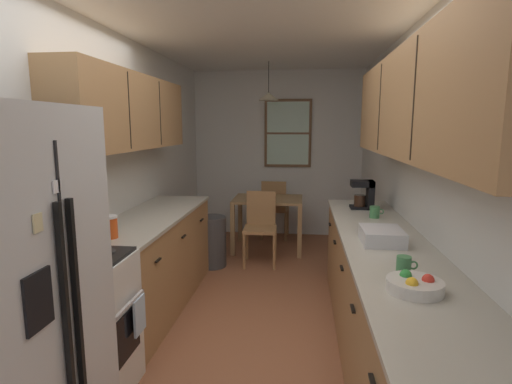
# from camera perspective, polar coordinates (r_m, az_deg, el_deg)

# --- Properties ---
(ground_plane) EXTENTS (12.00, 12.00, 0.00)m
(ground_plane) POSITION_cam_1_polar(r_m,az_deg,el_deg) (4.06, 0.49, -15.54)
(ground_plane) COLOR #995B3D
(wall_left) EXTENTS (0.10, 9.00, 2.55)m
(wall_left) POSITION_cam_1_polar(r_m,az_deg,el_deg) (4.08, -18.70, 2.73)
(wall_left) COLOR silver
(wall_left) RESTS_ON ground
(wall_right) EXTENTS (0.10, 9.00, 2.55)m
(wall_right) POSITION_cam_1_polar(r_m,az_deg,el_deg) (3.81, 21.15, 2.16)
(wall_right) COLOR silver
(wall_right) RESTS_ON ground
(wall_back) EXTENTS (4.40, 0.10, 2.55)m
(wall_back) POSITION_cam_1_polar(r_m,az_deg,el_deg) (6.34, 3.09, 5.41)
(wall_back) COLOR silver
(wall_back) RESTS_ON ground
(ceiling_slab) EXTENTS (4.40, 9.00, 0.08)m
(ceiling_slab) POSITION_cam_1_polar(r_m,az_deg,el_deg) (3.79, 0.55, 22.77)
(ceiling_slab) COLOR white
(stove_range) EXTENTS (0.66, 0.60, 1.10)m
(stove_range) POSITION_cam_1_polar(r_m,az_deg,el_deg) (2.86, -24.29, -17.17)
(stove_range) COLOR white
(stove_range) RESTS_ON ground
(microwave_over_range) EXTENTS (0.39, 0.59, 0.33)m
(microwave_over_range) POSITION_cam_1_polar(r_m,az_deg,el_deg) (2.65, -28.15, 6.99)
(microwave_over_range) COLOR black
(counter_left) EXTENTS (0.64, 2.03, 0.90)m
(counter_left) POSITION_cam_1_polar(r_m,az_deg,el_deg) (3.97, -14.50, -9.48)
(counter_left) COLOR #A87A4C
(counter_left) RESTS_ON ground
(upper_cabinets_left) EXTENTS (0.33, 2.11, 0.65)m
(upper_cabinets_left) POSITION_cam_1_polar(r_m,az_deg,el_deg) (3.77, -17.67, 10.77)
(upper_cabinets_left) COLOR #A87A4C
(counter_right) EXTENTS (0.64, 3.30, 0.90)m
(counter_right) POSITION_cam_1_polar(r_m,az_deg,el_deg) (3.14, 17.79, -14.76)
(counter_right) COLOR #A87A4C
(counter_right) RESTS_ON ground
(upper_cabinets_right) EXTENTS (0.33, 2.98, 0.71)m
(upper_cabinets_right) POSITION_cam_1_polar(r_m,az_deg,el_deg) (2.87, 22.22, 11.54)
(upper_cabinets_right) COLOR #A87A4C
(dining_table) EXTENTS (0.94, 0.70, 0.73)m
(dining_table) POSITION_cam_1_polar(r_m,az_deg,el_deg) (5.54, 1.72, -2.13)
(dining_table) COLOR #A87F51
(dining_table) RESTS_ON ground
(dining_chair_near) EXTENTS (0.41, 0.41, 0.90)m
(dining_chair_near) POSITION_cam_1_polar(r_m,az_deg,el_deg) (5.03, 0.64, -4.58)
(dining_chair_near) COLOR #A87A4C
(dining_chair_near) RESTS_ON ground
(dining_chair_far) EXTENTS (0.42, 0.42, 0.90)m
(dining_chair_far) POSITION_cam_1_polar(r_m,az_deg,el_deg) (6.11, 2.64, -2.08)
(dining_chair_far) COLOR #A87A4C
(dining_chair_far) RESTS_ON ground
(pendant_light) EXTENTS (0.27, 0.27, 0.50)m
(pendant_light) POSITION_cam_1_polar(r_m,az_deg,el_deg) (5.45, 1.80, 13.47)
(pendant_light) COLOR black
(back_window) EXTENTS (0.72, 0.05, 1.04)m
(back_window) POSITION_cam_1_polar(r_m,az_deg,el_deg) (6.25, 4.56, 8.32)
(back_window) COLOR brown
(trash_bin) EXTENTS (0.36, 0.36, 0.62)m
(trash_bin) POSITION_cam_1_polar(r_m,az_deg,el_deg) (4.99, -6.34, -7.01)
(trash_bin) COLOR #3F3F42
(trash_bin) RESTS_ON ground
(storage_canister) EXTENTS (0.11, 0.11, 0.17)m
(storage_canister) POSITION_cam_1_polar(r_m,az_deg,el_deg) (3.13, -20.09, -4.69)
(storage_canister) COLOR #D84C19
(storage_canister) RESTS_ON counter_left
(dish_towel) EXTENTS (0.02, 0.16, 0.24)m
(dish_towel) POSITION_cam_1_polar(r_m,az_deg,el_deg) (2.82, -16.25, -16.49)
(dish_towel) COLOR silver
(coffee_maker) EXTENTS (0.22, 0.18, 0.28)m
(coffee_maker) POSITION_cam_1_polar(r_m,az_deg,el_deg) (4.11, 15.23, -0.26)
(coffee_maker) COLOR black
(coffee_maker) RESTS_ON counter_right
(mug_by_coffeemaker) EXTENTS (0.13, 0.09, 0.10)m
(mug_by_coffeemaker) POSITION_cam_1_polar(r_m,az_deg,el_deg) (3.74, 16.54, -2.75)
(mug_by_coffeemaker) COLOR #3F7F4C
(mug_by_coffeemaker) RESTS_ON counter_right
(mug_spare) EXTENTS (0.12, 0.08, 0.11)m
(mug_spare) POSITION_cam_1_polar(r_m,az_deg,el_deg) (2.38, 20.31, -9.81)
(mug_spare) COLOR #3F7F4C
(mug_spare) RESTS_ON counter_right
(fruit_bowl) EXTENTS (0.27, 0.27, 0.09)m
(fruit_bowl) POSITION_cam_1_polar(r_m,az_deg,el_deg) (2.18, 21.65, -12.14)
(fruit_bowl) COLOR silver
(fruit_bowl) RESTS_ON counter_right
(dish_rack) EXTENTS (0.28, 0.34, 0.10)m
(dish_rack) POSITION_cam_1_polar(r_m,az_deg,el_deg) (2.97, 17.46, -5.96)
(dish_rack) COLOR silver
(dish_rack) RESTS_ON counter_right
(table_serving_bowl) EXTENTS (0.17, 0.17, 0.06)m
(table_serving_bowl) POSITION_cam_1_polar(r_m,az_deg,el_deg) (5.52, 0.63, -0.55)
(table_serving_bowl) COLOR #E0D14C
(table_serving_bowl) RESTS_ON dining_table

